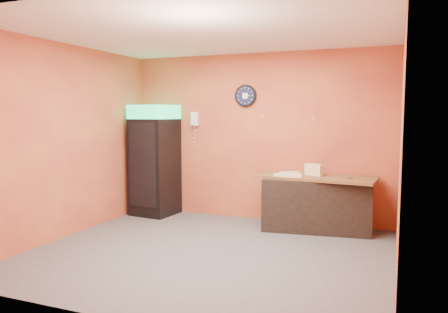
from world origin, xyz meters
The scene contains 15 objects.
floor centered at (0.00, 0.00, 0.00)m, with size 4.50×4.50×0.00m, color #47474C.
back_wall centered at (0.00, 2.00, 1.40)m, with size 4.50×0.02×2.80m, color #CA6D39.
left_wall centered at (-2.25, 0.00, 1.40)m, with size 0.02×4.00×2.80m, color #CA6D39.
right_wall centered at (2.25, 0.00, 1.40)m, with size 0.02×4.00×2.80m, color #CA6D39.
ceiling centered at (0.00, 0.00, 2.80)m, with size 4.50×4.00×0.02m, color white.
beverage_cooler centered at (-1.78, 1.61, 0.95)m, with size 0.75×0.75×1.95m.
prep_counter centered at (1.08, 1.64, 0.40)m, with size 1.60×0.71×0.80m, color black.
wall_clock centered at (-0.19, 1.97, 2.09)m, with size 0.37×0.06×0.37m.
wall_phone centered at (-1.13, 1.95, 1.70)m, with size 0.13×0.11×0.24m.
butcher_paper centered at (1.08, 1.64, 0.82)m, with size 1.76×0.73×0.04m, color brown.
sub_roll_stack centered at (1.03, 1.69, 0.93)m, with size 0.30×0.20×0.18m.
wrapped_sandwich_left centered at (0.61, 1.42, 0.86)m, with size 0.28×0.11×0.04m, color silver.
wrapped_sandwich_mid centered at (0.75, 1.40, 0.86)m, with size 0.30×0.12×0.04m, color silver.
wrapped_sandwich_right centered at (0.66, 1.63, 0.86)m, with size 0.31×0.12×0.04m, color silver.
kitchen_tool centered at (0.85, 1.71, 0.87)m, with size 0.06×0.06×0.06m, color silver.
Camera 1 is at (2.22, -5.04, 1.80)m, focal length 35.00 mm.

